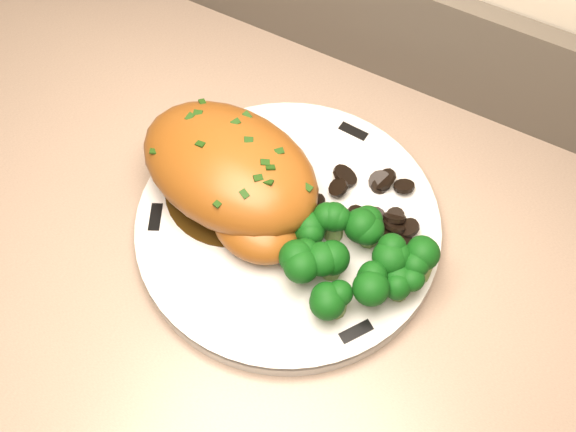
% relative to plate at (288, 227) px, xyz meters
% --- Properties ---
extents(plate, '(0.30, 0.30, 0.02)m').
position_rel_plate_xyz_m(plate, '(0.00, 0.00, 0.00)').
color(plate, silver).
rests_on(plate, counter).
extents(rim_accent_0, '(0.03, 0.01, 0.00)m').
position_rel_plate_xyz_m(rim_accent_0, '(0.01, 0.12, 0.01)').
color(rim_accent_0, black).
rests_on(rim_accent_0, plate).
extents(rim_accent_1, '(0.02, 0.03, 0.00)m').
position_rel_plate_xyz_m(rim_accent_1, '(-0.11, -0.05, 0.01)').
color(rim_accent_1, black).
rests_on(rim_accent_1, plate).
extents(rim_accent_2, '(0.02, 0.03, 0.00)m').
position_rel_plate_xyz_m(rim_accent_2, '(0.10, -0.07, 0.01)').
color(rim_accent_2, black).
rests_on(rim_accent_2, plate).
extents(gravy_pool, '(0.12, 0.12, 0.00)m').
position_rel_plate_xyz_m(gravy_pool, '(-0.06, 0.01, 0.01)').
color(gravy_pool, '#311F09').
rests_on(gravy_pool, plate).
extents(chicken_breast, '(0.19, 0.14, 0.07)m').
position_rel_plate_xyz_m(chicken_breast, '(-0.06, 0.00, 0.04)').
color(chicken_breast, brown).
rests_on(chicken_breast, plate).
extents(mushroom_pile, '(0.09, 0.07, 0.03)m').
position_rel_plate_xyz_m(mushroom_pile, '(0.05, 0.05, 0.01)').
color(mushroom_pile, black).
rests_on(mushroom_pile, plate).
extents(broccoli_florets, '(0.13, 0.10, 0.04)m').
position_rel_plate_xyz_m(broccoli_florets, '(0.07, -0.02, 0.03)').
color(broccoli_florets, olive).
rests_on(broccoli_florets, plate).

